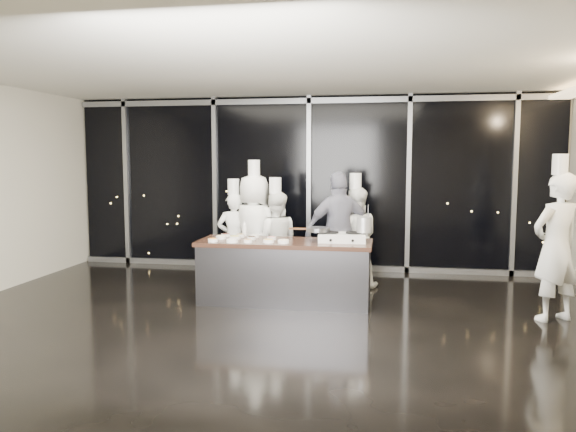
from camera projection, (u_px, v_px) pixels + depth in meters
name	position (u px, v px, depth m)	size (l,w,h in m)	color
ground	(272.00, 320.00, 7.18)	(9.00, 9.00, 0.00)	black
room_shell	(286.00, 144.00, 6.91)	(9.02, 7.02, 3.21)	beige
window_wall	(309.00, 183.00, 10.37)	(8.90, 0.11, 3.20)	black
demo_counter	(285.00, 272.00, 8.01)	(2.46, 0.86, 0.90)	#3D3C42
stove	(342.00, 237.00, 7.85)	(0.67, 0.44, 0.14)	silver
frying_pan	(317.00, 229.00, 7.89)	(0.59, 0.35, 0.06)	slate
stock_pot	(364.00, 225.00, 7.79)	(0.21, 0.21, 0.21)	silver
prep_bowls	(245.00, 239.00, 8.00)	(1.14, 0.67, 0.05)	white
squeeze_bottle	(245.00, 229.00, 8.40)	(0.06, 0.06, 0.23)	white
chef_far_left	(234.00, 237.00, 9.17)	(0.62, 0.49, 1.73)	white
chef_left	(254.00, 230.00, 9.03)	(1.04, 0.87, 2.04)	white
chef_center	(275.00, 239.00, 8.91)	(0.81, 0.66, 1.77)	white
guest	(339.00, 231.00, 8.74)	(1.18, 0.85, 1.86)	#121333
chef_right	(355.00, 237.00, 8.98)	(0.83, 0.67, 1.83)	white
chef_side	(556.00, 246.00, 7.10)	(0.82, 0.74, 2.12)	white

